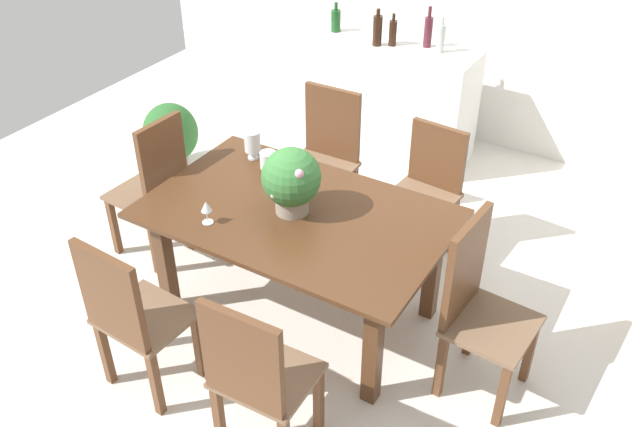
% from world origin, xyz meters
% --- Properties ---
extents(ground_plane, '(7.04, 7.04, 0.00)m').
position_xyz_m(ground_plane, '(0.00, 0.00, 0.00)').
color(ground_plane, silver).
extents(dining_table, '(1.74, 1.09, 0.76)m').
position_xyz_m(dining_table, '(0.00, -0.17, 0.64)').
color(dining_table, '#4C2D19').
rests_on(dining_table, ground).
extents(chair_near_right, '(0.47, 0.42, 1.01)m').
position_xyz_m(chair_near_right, '(0.39, -1.15, 0.56)').
color(chair_near_right, brown).
rests_on(chair_near_right, ground).
extents(chair_near_left, '(0.48, 0.43, 1.01)m').
position_xyz_m(chair_near_left, '(-0.40, -1.15, 0.56)').
color(chair_near_left, brown).
rests_on(chair_near_left, ground).
extents(chair_foot_end, '(0.46, 0.48, 1.06)m').
position_xyz_m(chair_foot_end, '(1.10, -0.16, 0.58)').
color(chair_foot_end, brown).
rests_on(chair_foot_end, ground).
extents(chair_head_end, '(0.49, 0.43, 1.07)m').
position_xyz_m(chair_head_end, '(-1.10, -0.17, 0.58)').
color(chair_head_end, brown).
rests_on(chair_head_end, ground).
extents(chair_far_right, '(0.47, 0.51, 0.93)m').
position_xyz_m(chair_far_right, '(0.40, 0.82, 0.52)').
color(chair_far_right, brown).
rests_on(chair_far_right, ground).
extents(chair_far_left, '(0.47, 0.46, 1.01)m').
position_xyz_m(chair_far_left, '(-0.39, 0.82, 0.56)').
color(chair_far_left, brown).
rests_on(chair_far_left, ground).
extents(flower_centerpiece, '(0.34, 0.34, 0.40)m').
position_xyz_m(flower_centerpiece, '(-0.02, -0.17, 0.97)').
color(flower_centerpiece, gray).
rests_on(flower_centerpiece, dining_table).
extents(crystal_vase_left, '(0.10, 0.10, 0.17)m').
position_xyz_m(crystal_vase_left, '(-0.36, 0.08, 0.86)').
color(crystal_vase_left, silver).
rests_on(crystal_vase_left, dining_table).
extents(crystal_vase_center_near, '(0.10, 0.10, 0.19)m').
position_xyz_m(crystal_vase_center_near, '(-0.57, 0.20, 0.87)').
color(crystal_vase_center_near, silver).
rests_on(crystal_vase_center_near, dining_table).
extents(wine_glass, '(0.06, 0.06, 0.14)m').
position_xyz_m(wine_glass, '(-0.37, -0.51, 0.86)').
color(wine_glass, silver).
rests_on(wine_glass, dining_table).
extents(kitchen_counter, '(1.49, 0.52, 0.97)m').
position_xyz_m(kitchen_counter, '(-0.49, 1.98, 0.48)').
color(kitchen_counter, white).
rests_on(kitchen_counter, ground).
extents(wine_bottle_green, '(0.06, 0.06, 0.26)m').
position_xyz_m(wine_bottle_green, '(-0.44, 1.94, 1.07)').
color(wine_bottle_green, black).
rests_on(wine_bottle_green, kitchen_counter).
extents(wine_bottle_tall, '(0.07, 0.07, 0.29)m').
position_xyz_m(wine_bottle_tall, '(-0.55, 1.88, 1.09)').
color(wine_bottle_tall, black).
rests_on(wine_bottle_tall, kitchen_counter).
extents(wine_bottle_dark, '(0.07, 0.07, 0.32)m').
position_xyz_m(wine_bottle_dark, '(-0.19, 2.06, 1.10)').
color(wine_bottle_dark, '#511E28').
rests_on(wine_bottle_dark, kitchen_counter).
extents(wine_bottle_clear, '(0.08, 0.08, 0.24)m').
position_xyz_m(wine_bottle_clear, '(-0.99, 1.99, 1.06)').
color(wine_bottle_clear, '#194C1E').
rests_on(wine_bottle_clear, kitchen_counter).
extents(wine_bottle_amber, '(0.06, 0.06, 0.28)m').
position_xyz_m(wine_bottle_amber, '(-0.06, 2.01, 1.08)').
color(wine_bottle_amber, '#B2BFB7').
rests_on(wine_bottle_amber, kitchen_counter).
extents(potted_plant_floor, '(0.45, 0.45, 0.57)m').
position_xyz_m(potted_plant_floor, '(-1.85, 0.79, 0.31)').
color(potted_plant_floor, '#9E9384').
rests_on(potted_plant_floor, ground).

